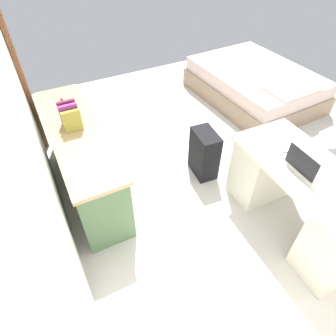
{
  "coord_description": "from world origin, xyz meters",
  "views": [
    {
      "loc": [
        -2.09,
        1.87,
        2.42
      ],
      "look_at": [
        -0.39,
        1.01,
        0.6
      ],
      "focal_mm": 31.07,
      "sensor_mm": 36.0,
      "label": 1
    }
  ],
  "objects_px": {
    "desk": "(300,199)",
    "laptop": "(305,166)",
    "figurine_small": "(62,101)",
    "suitcase_black": "(204,153)",
    "bed": "(255,85)",
    "computer_mouse": "(286,149)",
    "credenza": "(83,159)"
  },
  "relations": [
    {
      "from": "desk",
      "to": "laptop",
      "type": "relative_size",
      "value": 4.61
    },
    {
      "from": "figurine_small",
      "to": "suitcase_black",
      "type": "bearing_deg",
      "value": -125.0
    },
    {
      "from": "suitcase_black",
      "to": "laptop",
      "type": "height_order",
      "value": "laptop"
    },
    {
      "from": "bed",
      "to": "computer_mouse",
      "type": "height_order",
      "value": "computer_mouse"
    },
    {
      "from": "credenza",
      "to": "suitcase_black",
      "type": "height_order",
      "value": "credenza"
    },
    {
      "from": "bed",
      "to": "laptop",
      "type": "height_order",
      "value": "laptop"
    },
    {
      "from": "suitcase_black",
      "to": "computer_mouse",
      "type": "height_order",
      "value": "computer_mouse"
    },
    {
      "from": "bed",
      "to": "suitcase_black",
      "type": "height_order",
      "value": "bed"
    },
    {
      "from": "laptop",
      "to": "computer_mouse",
      "type": "bearing_deg",
      "value": -10.86
    },
    {
      "from": "desk",
      "to": "figurine_small",
      "type": "height_order",
      "value": "figurine_small"
    },
    {
      "from": "suitcase_black",
      "to": "figurine_small",
      "type": "xyz_separation_m",
      "value": [
        0.88,
        1.26,
        0.54
      ]
    },
    {
      "from": "credenza",
      "to": "laptop",
      "type": "xyz_separation_m",
      "value": [
        -1.39,
        -1.57,
        0.39
      ]
    },
    {
      "from": "laptop",
      "to": "figurine_small",
      "type": "height_order",
      "value": "laptop"
    },
    {
      "from": "desk",
      "to": "laptop",
      "type": "distance_m",
      "value": 0.4
    },
    {
      "from": "desk",
      "to": "bed",
      "type": "xyz_separation_m",
      "value": [
        2.11,
        -1.23,
        -0.14
      ]
    },
    {
      "from": "desk",
      "to": "bed",
      "type": "bearing_deg",
      "value": -30.34
    },
    {
      "from": "suitcase_black",
      "to": "bed",
      "type": "bearing_deg",
      "value": -50.69
    },
    {
      "from": "bed",
      "to": "computer_mouse",
      "type": "relative_size",
      "value": 19.62
    },
    {
      "from": "desk",
      "to": "computer_mouse",
      "type": "bearing_deg",
      "value": 0.8
    },
    {
      "from": "bed",
      "to": "suitcase_black",
      "type": "distance_m",
      "value": 1.92
    },
    {
      "from": "suitcase_black",
      "to": "laptop",
      "type": "bearing_deg",
      "value": -156.58
    },
    {
      "from": "desk",
      "to": "credenza",
      "type": "xyz_separation_m",
      "value": [
        1.44,
        1.63,
        0.0
      ]
    },
    {
      "from": "bed",
      "to": "suitcase_black",
      "type": "bearing_deg",
      "value": 123.69
    },
    {
      "from": "suitcase_black",
      "to": "computer_mouse",
      "type": "relative_size",
      "value": 5.6
    },
    {
      "from": "suitcase_black",
      "to": "computer_mouse",
      "type": "xyz_separation_m",
      "value": [
        -0.72,
        -0.37,
        0.46
      ]
    },
    {
      "from": "desk",
      "to": "laptop",
      "type": "xyz_separation_m",
      "value": [
        0.05,
        0.05,
        0.4
      ]
    },
    {
      "from": "laptop",
      "to": "figurine_small",
      "type": "distance_m",
      "value": 2.44
    },
    {
      "from": "credenza",
      "to": "figurine_small",
      "type": "relative_size",
      "value": 16.36
    },
    {
      "from": "desk",
      "to": "suitcase_black",
      "type": "distance_m",
      "value": 1.11
    },
    {
      "from": "laptop",
      "to": "suitcase_black",
      "type": "bearing_deg",
      "value": 17.8
    },
    {
      "from": "credenza",
      "to": "suitcase_black",
      "type": "distance_m",
      "value": 1.33
    },
    {
      "from": "credenza",
      "to": "bed",
      "type": "bearing_deg",
      "value": -76.94
    }
  ]
}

